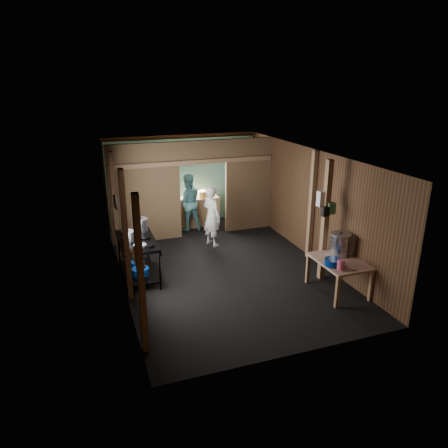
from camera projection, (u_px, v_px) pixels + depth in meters
name	position (u px, v px, depth m)	size (l,w,h in m)	color
floor	(221.00, 266.00, 9.71)	(4.50, 7.00, 0.00)	black
ceiling	(221.00, 154.00, 8.85)	(4.50, 7.00, 0.00)	black
wall_back	(182.00, 179.00, 12.40)	(4.50, 0.00, 2.60)	#4C2C19
wall_front	(299.00, 280.00, 6.16)	(4.50, 0.00, 2.60)	#4C2C19
wall_left	(118.00, 224.00, 8.57)	(0.00, 7.00, 2.60)	#4C2C19
wall_right	(310.00, 203.00, 9.99)	(0.00, 7.00, 2.60)	#4C2C19
partition_left	(145.00, 194.00, 10.82)	(1.85, 0.10, 2.60)	brown
partition_right	(248.00, 185.00, 11.74)	(1.35, 0.10, 2.60)	brown
partition_header	(203.00, 152.00, 10.99)	(1.30, 0.10, 0.60)	brown
turquoise_panel	(183.00, 181.00, 12.36)	(4.40, 0.06, 2.50)	#5A9D98
back_counter	(198.00, 211.00, 12.29)	(1.20, 0.50, 0.85)	#976A47
wall_clock	(191.00, 159.00, 12.19)	(0.20, 0.20, 0.03)	silver
post_left_a	(141.00, 277.00, 6.28)	(0.10, 0.12, 2.60)	#976A47
post_left_b	(126.00, 236.00, 7.88)	(0.10, 0.12, 2.60)	#976A47
post_left_c	(115.00, 207.00, 9.66)	(0.10, 0.12, 2.60)	#976A47
post_right	(312.00, 206.00, 9.79)	(0.10, 0.12, 2.60)	#976A47
post_free	(325.00, 222.00, 8.71)	(0.12, 0.12, 2.60)	#976A47
cross_beam	(194.00, 162.00, 10.95)	(4.40, 0.12, 0.12)	#976A47
pan_lid_big	(116.00, 202.00, 8.83)	(0.34, 0.34, 0.03)	gray
pan_lid_small	(115.00, 202.00, 9.21)	(0.30, 0.30, 0.03)	black
wall_shelf	(137.00, 258.00, 6.70)	(0.14, 0.80, 0.03)	#976A47
jar_white	(139.00, 260.00, 6.46)	(0.07, 0.07, 0.10)	silver
jar_yellow	(137.00, 254.00, 6.68)	(0.08, 0.08, 0.10)	#C9802D
jar_green	(135.00, 249.00, 6.87)	(0.06, 0.06, 0.10)	#3A7047
bag_white	(323.00, 199.00, 8.61)	(0.22, 0.15, 0.32)	silver
bag_green	(331.00, 208.00, 8.58)	(0.16, 0.12, 0.24)	#3A7047
bag_black	(325.00, 212.00, 8.53)	(0.14, 0.10, 0.20)	black
gas_range	(138.00, 259.00, 8.99)	(0.78, 1.53, 0.90)	black
prep_table	(338.00, 276.00, 8.44)	(0.85, 1.17, 0.69)	tan
stove_pot_large	(141.00, 225.00, 9.25)	(0.31, 0.31, 0.32)	#ABABB7
stove_pot_med	(128.00, 236.00, 8.74)	(0.27, 0.27, 0.23)	#ABABB7
frying_pan	(140.00, 246.00, 8.45)	(0.27, 0.49, 0.07)	gray
blue_tub_front	(140.00, 272.00, 8.85)	(0.37, 0.37, 0.15)	navy
blue_tub_back	(137.00, 264.00, 9.25)	(0.30, 0.30, 0.12)	navy
stock_pot	(340.00, 245.00, 8.52)	(0.41, 0.41, 0.48)	#ABABB7
wash_basin	(333.00, 262.00, 8.09)	(0.34, 0.34, 0.13)	navy
pink_bucket	(341.00, 264.00, 7.93)	(0.15, 0.15, 0.18)	#C94E71
knife	(350.00, 271.00, 7.86)	(0.30, 0.04, 0.01)	#ABABB7
yellow_tub	(204.00, 194.00, 12.18)	(0.33, 0.33, 0.18)	#C9802D
red_cup	(189.00, 196.00, 12.04)	(0.12, 0.12, 0.14)	maroon
cook	(212.00, 216.00, 10.71)	(0.57, 0.38, 1.57)	silver
worker_back	(188.00, 202.00, 11.77)	(0.80, 0.62, 1.65)	teal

